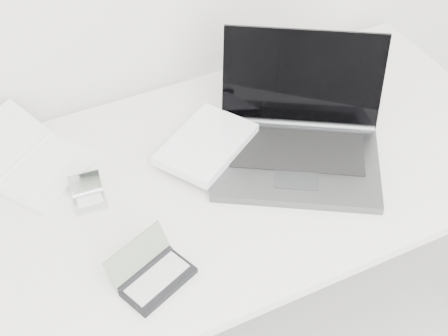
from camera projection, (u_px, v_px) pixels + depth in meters
name	position (u px, v px, depth m)	size (l,w,h in m)	color
desk	(228.00, 183.00, 1.65)	(1.60, 0.80, 0.73)	white
laptop_large	(278.00, 140.00, 1.64)	(0.64, 0.53, 0.28)	#515355
netbook_open_white	(34.00, 164.00, 1.61)	(0.37, 0.38, 0.09)	white
pda_silver	(89.00, 197.00, 1.54)	(0.08, 0.09, 0.06)	silver
palmtop_charcoal	(153.00, 275.00, 1.37)	(0.19, 0.17, 0.08)	black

